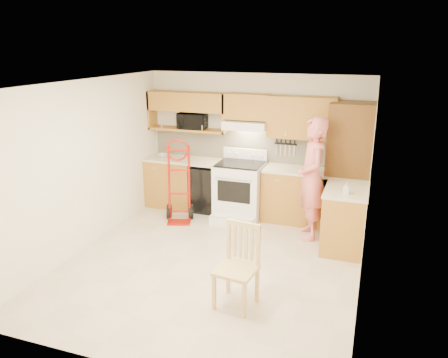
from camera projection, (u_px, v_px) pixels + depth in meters
The scene contains 28 objects.
floor at pixel (212, 263), 6.24m from camera, with size 4.00×4.50×0.02m, color #C4B093.
ceiling at pixel (211, 83), 5.50m from camera, with size 4.00×4.50×0.02m, color white.
wall_back at pixel (256, 144), 7.91m from camera, with size 4.00×0.02×2.50m, color white.
wall_front at pixel (121, 251), 3.83m from camera, with size 4.00×0.02×2.50m, color white.
wall_left at pixel (85, 166), 6.50m from camera, with size 0.02×4.50×2.50m, color white.
wall_right at pixel (369, 195), 5.24m from camera, with size 0.02×4.50×2.50m, color white.
backsplash at pixel (256, 147), 7.90m from camera, with size 3.92×0.03×0.55m, color beige.
lower_cab_left at pixel (172, 182), 8.35m from camera, with size 0.90×0.60×0.90m, color #AB7430.
dishwasher at pixel (209, 188), 8.12m from camera, with size 0.60×0.60×0.85m, color black.
lower_cab_right at pixel (296, 196), 7.61m from camera, with size 1.14×0.60×0.90m, color #AB7430.
countertop_left at pixel (186, 160), 8.12m from camera, with size 1.50×0.63×0.04m, color beige.
countertop_right at pixel (298, 170), 7.47m from camera, with size 1.14×0.63×0.04m, color beige.
cab_return_right at pixel (344, 219), 6.61m from camera, with size 0.60×1.00×0.90m, color #AB7430.
countertop_return at pixel (347, 190), 6.47m from camera, with size 0.63×1.00×0.04m, color beige.
pantry_tall at pixel (348, 167), 7.17m from camera, with size 0.70×0.60×2.10m, color brown.
upper_cab_left at pixel (188, 101), 7.93m from camera, with size 1.50×0.33×0.34m, color #AB7430.
upper_shelf_mw at pixel (188, 129), 8.08m from camera, with size 1.50×0.33×0.04m, color #AB7430.
upper_cab_center at pixel (247, 107), 7.59m from camera, with size 0.76×0.33×0.44m, color #AB7430.
upper_cab_right at pixel (302, 117), 7.33m from camera, with size 1.14×0.33×0.70m, color #AB7430.
range_hood at pixel (246, 125), 7.62m from camera, with size 0.76×0.46×0.14m, color white.
knife_strip at pixel (285, 147), 7.69m from camera, with size 0.40×0.05×0.29m, color black, non-canonical shape.
microwave at pixel (193, 121), 8.00m from camera, with size 0.52×0.35×0.29m, color black.
range at pixel (239, 186), 7.66m from camera, with size 0.80×1.06×1.19m, color white, non-canonical shape.
person at pixel (312, 179), 6.81m from camera, with size 0.71×0.46×1.94m, color #DC6A67.
hand_truck at pixel (179, 185), 7.52m from camera, with size 0.52×0.48×1.32m, color #A01508, non-canonical shape.
dining_chair at pixel (236, 267), 5.09m from camera, with size 0.44×0.48×0.99m, color tan, non-canonical shape.
soap_bottle at pixel (346, 188), 6.20m from camera, with size 0.08×0.08×0.18m, color white.
bowl at pixel (163, 156), 8.25m from camera, with size 0.21×0.21×0.05m, color white.
Camera 1 is at (1.99, -5.24, 2.98)m, focal length 35.17 mm.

